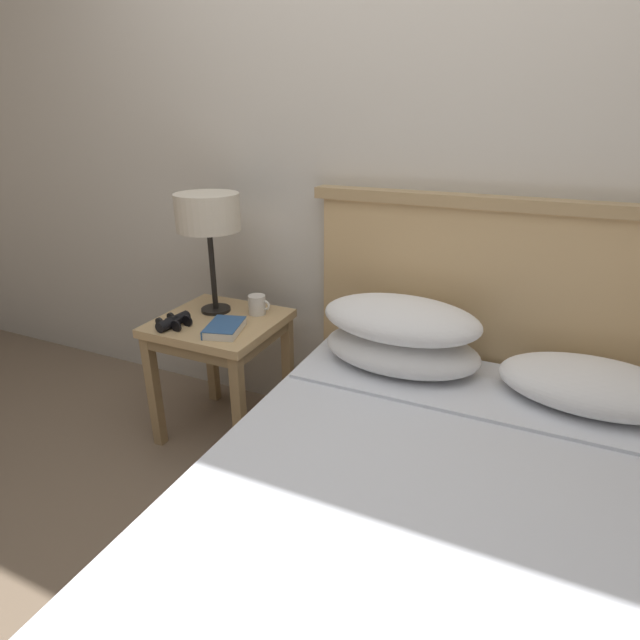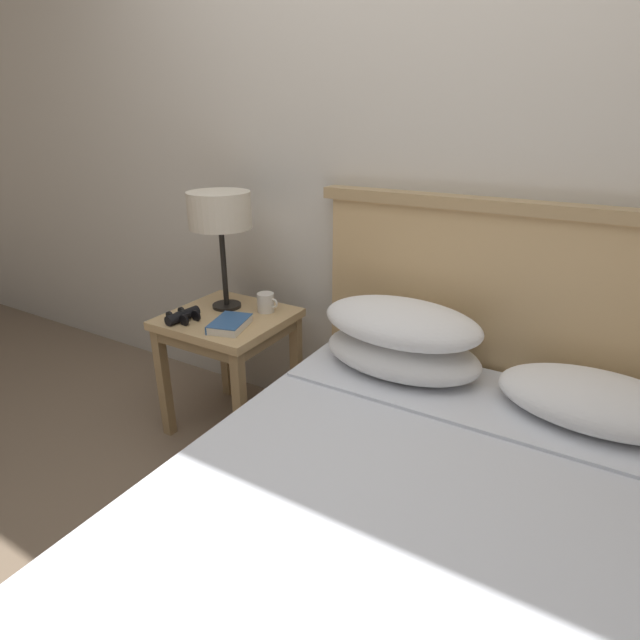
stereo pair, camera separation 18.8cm
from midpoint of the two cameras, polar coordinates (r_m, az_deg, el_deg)
The scene contains 8 objects.
ground_plane at distance 1.77m, azimuth -4.82°, elevation -29.25°, with size 20.00×20.00×0.00m, color #7A6651.
wall_back at distance 2.08m, azimuth 12.52°, elevation 19.56°, with size 8.00×0.06×2.60m.
nightstand at distance 2.25m, azimuth -8.06°, elevation -1.52°, with size 0.51×0.49×0.57m.
bed at distance 1.51m, azimuth 14.92°, elevation -25.40°, with size 1.56×2.02×1.11m.
table_lamp at distance 2.19m, azimuth -8.95°, elevation 11.95°, with size 0.27×0.27×0.52m.
book_on_nightstand at distance 2.07m, azimuth -7.78°, elevation -0.51°, with size 0.18×0.22×0.04m.
binoculars_pair at distance 2.18m, azimuth -13.05°, elevation 0.44°, with size 0.14×0.16×0.05m.
coffee_mug at distance 2.22m, azimuth -3.79°, elevation 1.96°, with size 0.10×0.08×0.08m.
Camera 2 is at (0.75, -0.83, 1.39)m, focal length 28.00 mm.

